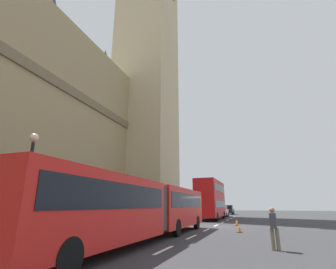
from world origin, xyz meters
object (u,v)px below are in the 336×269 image
object	(u,v)px
sedan_trailing	(229,210)
traffic_cone_middle	(237,222)
traffic_cone_west	(239,228)
articulated_bus	(145,206)
double_decker_bus	(211,198)
street_lamp	(28,178)
sedan_lead	(222,211)
clock_tower	(148,28)
pedestrian_near_cones	(274,227)

from	to	relation	value
sedan_trailing	traffic_cone_middle	world-z (taller)	sedan_trailing
traffic_cone_west	traffic_cone_middle	distance (m)	6.12
articulated_bus	double_decker_bus	distance (m)	20.63
street_lamp	articulated_bus	bearing A→B (deg)	-50.12
sedan_lead	traffic_cone_west	size ratio (longest dim) A/B	7.59
clock_tower	pedestrian_near_cones	xyz separation A→B (m)	(-30.61, -20.34, -39.52)
clock_tower	double_decker_bus	xyz separation A→B (m)	(-8.99, -13.99, -37.73)
sedan_trailing	traffic_cone_west	world-z (taller)	sedan_trailing
traffic_cone_west	clock_tower	bearing A→B (deg)	37.79
double_decker_bus	street_lamp	world-z (taller)	street_lamp
traffic_cone_west	pedestrian_near_cones	xyz separation A→B (m)	(-6.83, -1.91, 0.63)
sedan_lead	traffic_cone_west	xyz separation A→B (m)	(-24.39, -4.43, -0.63)
sedan_trailing	traffic_cone_middle	size ratio (longest dim) A/B	7.59
clock_tower	street_lamp	world-z (taller)	clock_tower
street_lamp	traffic_cone_west	bearing A→B (deg)	-43.03
sedan_lead	traffic_cone_middle	xyz separation A→B (m)	(-18.30, -3.80, -0.63)
sedan_lead	double_decker_bus	bearing A→B (deg)	179.91
articulated_bus	street_lamp	world-z (taller)	street_lamp
clock_tower	street_lamp	xyz separation A→B (m)	(-33.36, -9.48, -37.38)
double_decker_bus	clock_tower	bearing A→B (deg)	57.27
sedan_lead	pedestrian_near_cones	xyz separation A→B (m)	(-31.23, -6.34, -0.00)
traffic_cone_middle	traffic_cone_west	bearing A→B (deg)	-174.08
street_lamp	sedan_trailing	bearing A→B (deg)	-5.51
articulated_bus	sedan_trailing	bearing A→B (deg)	0.11
sedan_trailing	pedestrian_near_cones	bearing A→B (deg)	-171.52
clock_tower	pedestrian_near_cones	size ratio (longest dim) A/B	45.63
traffic_cone_middle	street_lamp	world-z (taller)	street_lamp
clock_tower	sedan_lead	world-z (taller)	clock_tower
street_lamp	clock_tower	bearing A→B (deg)	15.87
articulated_bus	traffic_cone_west	xyz separation A→B (m)	(5.82, -4.44, -1.46)
traffic_cone_middle	pedestrian_near_cones	world-z (taller)	pedestrian_near_cones
articulated_bus	traffic_cone_west	bearing A→B (deg)	-37.34
sedan_lead	sedan_trailing	size ratio (longest dim) A/B	1.00
pedestrian_near_cones	articulated_bus	bearing A→B (deg)	80.93
articulated_bus	sedan_trailing	distance (m)	42.14
traffic_cone_middle	pedestrian_near_cones	xyz separation A→B (m)	(-12.93, -2.55, 0.63)
traffic_cone_west	sedan_trailing	bearing A→B (deg)	7.09
clock_tower	traffic_cone_west	size ratio (longest dim) A/B	132.95
traffic_cone_middle	street_lamp	bearing A→B (deg)	152.05
articulated_bus	clock_tower	bearing A→B (deg)	25.30
articulated_bus	traffic_cone_west	distance (m)	7.46
sedan_trailing	pedestrian_near_cones	size ratio (longest dim) A/B	2.60
sedan_trailing	clock_tower	bearing A→B (deg)	132.03
clock_tower	articulated_bus	size ratio (longest dim) A/B	4.38
articulated_bus	pedestrian_near_cones	distance (m)	6.49
double_decker_bus	sedan_lead	world-z (taller)	double_decker_bus
clock_tower	traffic_cone_middle	xyz separation A→B (m)	(-17.68, -17.80, -40.15)
traffic_cone_west	street_lamp	xyz separation A→B (m)	(-9.58, 8.95, 2.77)
articulated_bus	double_decker_bus	size ratio (longest dim) A/B	1.85
sedan_lead	traffic_cone_west	bearing A→B (deg)	-169.71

